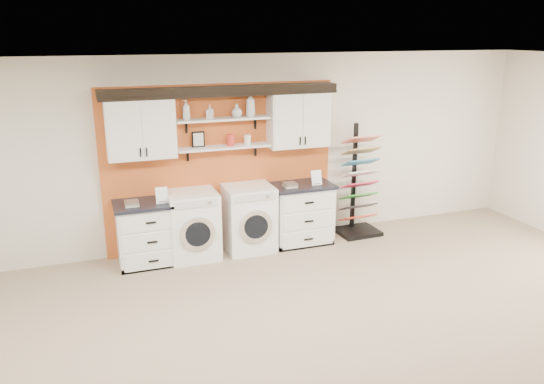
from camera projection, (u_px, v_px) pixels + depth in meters
name	position (u px, v px, depth m)	size (l,w,h in m)	color
ceiling	(358.00, 75.00, 3.69)	(10.00, 10.00, 0.00)	white
wall_back	(221.00, 153.00, 7.70)	(10.00, 10.00, 0.00)	beige
accent_panel	(221.00, 167.00, 7.72)	(3.40, 0.07, 2.40)	#BE5320
upper_cabinet_left	(140.00, 127.00, 7.01)	(0.90, 0.35, 0.84)	white
upper_cabinet_right	(298.00, 118.00, 7.74)	(0.90, 0.35, 0.84)	white
shelf_lower	(224.00, 147.00, 7.48)	(1.32, 0.28, 0.03)	white
shelf_upper	(223.00, 119.00, 7.36)	(1.32, 0.28, 0.03)	white
crown_molding	(222.00, 90.00, 7.26)	(3.30, 0.41, 0.13)	black
picture_frame	(198.00, 139.00, 7.37)	(0.18, 0.02, 0.22)	black
canister_red	(230.00, 140.00, 7.49)	(0.11, 0.11, 0.16)	red
canister_cream	(247.00, 140.00, 7.57)	(0.10, 0.10, 0.14)	silver
base_cabinet_left	(149.00, 233.00, 7.29)	(0.90, 0.66, 0.88)	white
base_cabinet_right	(301.00, 213.00, 8.01)	(0.94, 0.66, 0.92)	white
washer	(193.00, 225.00, 7.47)	(0.69, 0.71, 0.96)	white
dryer	(249.00, 218.00, 7.74)	(0.69, 0.71, 0.97)	white
sample_rack	(358.00, 200.00, 8.34)	(0.65, 0.55, 1.75)	black
soap_bottle_a	(186.00, 110.00, 7.16)	(0.10, 0.10, 0.27)	silver
soap_bottle_b	(210.00, 112.00, 7.27)	(0.09, 0.09, 0.19)	silver
soap_bottle_c	(237.00, 110.00, 7.40)	(0.15, 0.15, 0.19)	silver
soap_bottle_d	(250.00, 104.00, 7.44)	(0.13, 0.13, 0.34)	silver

